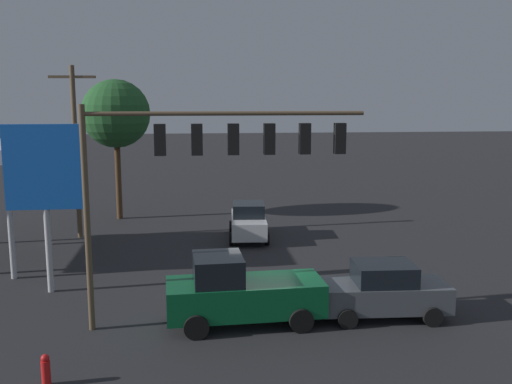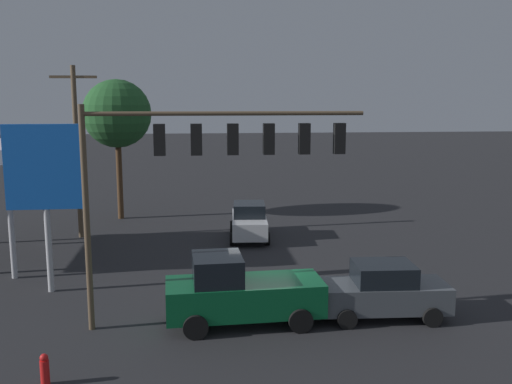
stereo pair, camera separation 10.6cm
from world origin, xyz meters
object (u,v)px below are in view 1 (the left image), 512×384
at_px(utility_pole, 76,148).
at_px(price_sign, 44,173).
at_px(traffic_signal_assembly, 210,154).
at_px(sedan_waiting, 248,221).
at_px(street_tree, 116,114).
at_px(pickup_parked, 240,292).
at_px(sedan_far, 383,291).
at_px(fire_hydrant, 46,370).

bearing_deg(utility_pole, price_sign, 93.62).
distance_m(traffic_signal_assembly, sedan_waiting, 12.74).
xyz_separation_m(traffic_signal_assembly, utility_pole, (6.74, -12.79, -0.86)).
relative_size(traffic_signal_assembly, sedan_waiting, 2.00).
bearing_deg(street_tree, traffic_signal_assembly, 106.57).
xyz_separation_m(price_sign, pickup_parked, (-7.12, 4.03, -3.58)).
xyz_separation_m(sedan_far, pickup_parked, (4.95, 0.08, 0.16)).
xyz_separation_m(sedan_waiting, pickup_parked, (1.39, 11.69, 0.16)).
height_order(price_sign, fire_hydrant, price_sign).
xyz_separation_m(traffic_signal_assembly, street_tree, (5.20, -17.48, 0.77)).
relative_size(sedan_waiting, pickup_parked, 0.85).
xyz_separation_m(sedan_far, street_tree, (11.09, -17.50, 5.54)).
bearing_deg(sedan_waiting, sedan_far, 20.81).
distance_m(sedan_far, fire_hydrant, 11.03).
bearing_deg(price_sign, sedan_far, 161.90).
xyz_separation_m(traffic_signal_assembly, fire_hydrant, (4.50, 3.69, -5.29)).
distance_m(sedan_waiting, sedan_far, 12.14).
height_order(traffic_signal_assembly, utility_pole, utility_pole).
relative_size(price_sign, fire_hydrant, 7.43).
height_order(sedan_waiting, fire_hydrant, sedan_waiting).
relative_size(traffic_signal_assembly, street_tree, 1.05).
bearing_deg(pickup_parked, fire_hydrant, 30.52).
relative_size(utility_pole, sedan_waiting, 2.03).
height_order(sedan_far, pickup_parked, pickup_parked).
distance_m(sedan_waiting, fire_hydrant, 16.73).
distance_m(street_tree, fire_hydrant, 22.03).
distance_m(sedan_far, pickup_parked, 4.95).
bearing_deg(utility_pole, fire_hydrant, 97.74).
bearing_deg(street_tree, sedan_waiting, 141.94).
relative_size(pickup_parked, fire_hydrant, 6.01).
height_order(traffic_signal_assembly, pickup_parked, traffic_signal_assembly).
bearing_deg(fire_hydrant, price_sign, -77.55).
distance_m(traffic_signal_assembly, utility_pole, 14.48).
distance_m(utility_pole, sedan_far, 18.42).
xyz_separation_m(price_sign, sedan_waiting, (-8.51, -7.66, -3.74)).
relative_size(price_sign, sedan_far, 1.46).
bearing_deg(sedan_far, sedan_waiting, -70.35).
bearing_deg(pickup_parked, sedan_waiting, -99.64).
height_order(street_tree, fire_hydrant, street_tree).
bearing_deg(pickup_parked, traffic_signal_assembly, -9.44).
xyz_separation_m(utility_pole, price_sign, (-0.56, 8.88, -0.17)).
bearing_deg(traffic_signal_assembly, sedan_waiting, -101.40).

